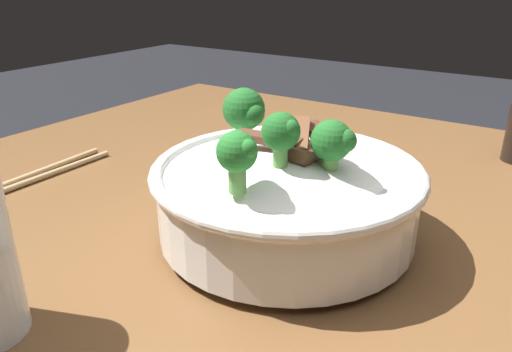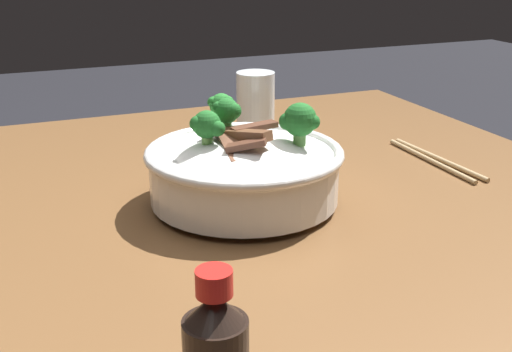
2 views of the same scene
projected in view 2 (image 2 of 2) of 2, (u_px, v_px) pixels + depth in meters
The scene contains 4 objects.
dining_table at pixel (137, 290), 0.80m from camera, with size 1.28×0.97×0.75m.
rice_bowl at pixel (244, 167), 0.79m from camera, with size 0.24×0.24×0.13m.
drinking_glass at pixel (256, 114), 1.03m from camera, with size 0.06×0.06×0.12m.
chopsticks_pair at pixel (434, 159), 0.96m from camera, with size 0.03×0.20×0.01m.
Camera 2 is at (0.13, 0.70, 1.07)m, focal length 45.65 mm.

